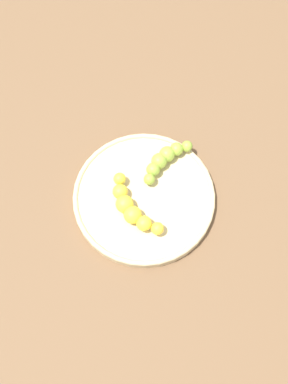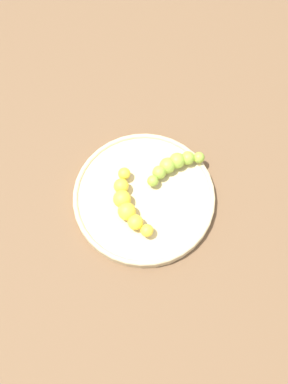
% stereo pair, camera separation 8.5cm
% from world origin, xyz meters
% --- Properties ---
extents(ground_plane, '(2.40, 2.40, 0.00)m').
position_xyz_m(ground_plane, '(0.00, 0.00, 0.00)').
color(ground_plane, brown).
extents(fruit_bowl, '(0.28, 0.28, 0.02)m').
position_xyz_m(fruit_bowl, '(0.00, 0.00, 0.01)').
color(fruit_bowl, '#D1B784').
rests_on(fruit_bowl, ground_plane).
extents(banana_yellow, '(0.15, 0.06, 0.03)m').
position_xyz_m(banana_yellow, '(-0.00, 0.04, 0.04)').
color(banana_yellow, yellow).
rests_on(banana_yellow, fruit_bowl).
extents(banana_green, '(0.04, 0.13, 0.03)m').
position_xyz_m(banana_green, '(0.02, -0.08, 0.04)').
color(banana_green, '#8CAD38').
rests_on(banana_green, fruit_bowl).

